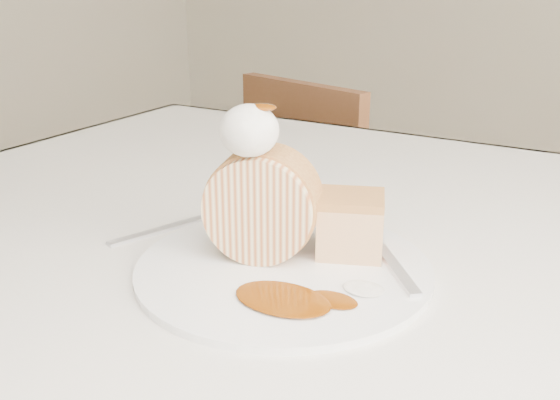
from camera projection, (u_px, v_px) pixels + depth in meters
The scene contains 10 objects.
table at pixel (390, 296), 0.77m from camera, with size 1.40×0.90×0.75m.
chair_far at pixel (326, 211), 1.61m from camera, with size 0.47×0.47×0.80m.
plate at pixel (284, 268), 0.63m from camera, with size 0.30×0.30×0.01m, color white.
roulade_slice at pixel (262, 205), 0.63m from camera, with size 0.11×0.11×0.06m, color beige.
cake_chunk at pixel (350, 228), 0.65m from camera, with size 0.07×0.06×0.06m, color #BE8D48.
whipped_cream at pixel (249, 131), 0.59m from camera, with size 0.06×0.06×0.05m, color white.
caramel_drizzle at pixel (262, 100), 0.58m from camera, with size 0.03×0.02×0.01m, color #662D04.
caramel_pool at pixel (282, 299), 0.56m from camera, with size 0.09×0.06×0.00m, color #662D04, non-canonical shape.
fork at pixel (394, 265), 0.62m from camera, with size 0.02×0.18×0.00m, color silver.
spoon at pixel (162, 230), 0.73m from camera, with size 0.02×0.17×0.00m, color silver.
Camera 1 is at (0.22, -0.46, 1.04)m, focal length 40.00 mm.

